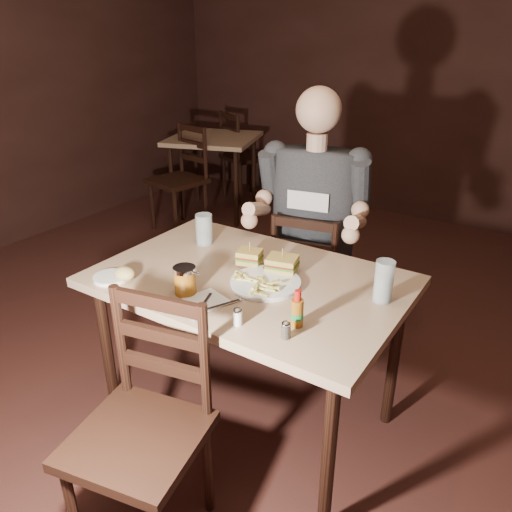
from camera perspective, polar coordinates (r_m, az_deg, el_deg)
The scene contains 24 objects.
room_shell at distance 1.70m, azimuth -4.00°, elevation 13.23°, with size 7.00×7.00×7.00m.
main_table at distance 2.15m, azimuth -0.73°, elevation -4.20°, with size 1.30×0.87×0.77m.
bg_table at distance 4.98m, azimuth -4.87°, elevation 12.43°, with size 1.01×1.01×0.77m.
chair_far at distance 2.85m, azimuth 6.25°, elevation -2.71°, with size 0.40×0.44×0.86m, color black, non-canonical shape.
chair_near at distance 1.85m, azimuth -13.44°, elevation -19.65°, with size 0.43×0.47×0.92m, color black, non-canonical shape.
bg_chair_far at distance 5.46m, azimuth -1.18°, elevation 11.31°, with size 0.43×0.47×0.93m, color black, non-canonical shape.
bg_chair_near at distance 4.62m, azimuth -8.99°, elevation 8.54°, with size 0.43×0.47×0.94m, color black, non-canonical shape.
diner at distance 2.60m, azimuth 6.46°, elevation 7.25°, with size 0.60×0.47×1.04m, color #333639, non-canonical shape.
dinner_plate at distance 2.05m, azimuth 1.09°, elevation -3.20°, with size 0.28×0.28×0.02m, color white.
sandwich_left at distance 2.19m, azimuth -0.73°, elevation 0.32°, with size 0.10×0.08×0.09m, color #D6B85D, non-canonical shape.
sandwich_right at distance 2.12m, azimuth 3.02°, elevation -0.30°, with size 0.13×0.10×0.11m, color #D6B85D, non-canonical shape.
fries_pile at distance 2.00m, azimuth -0.41°, elevation -3.01°, with size 0.25×0.18×0.04m, color #F6E86F, non-canonical shape.
ketchup_dollop at distance 2.15m, azimuth 1.37°, elevation -1.35°, with size 0.04×0.04×0.01m, color maroon.
glass_left at distance 2.43m, azimuth -5.95°, elevation 3.07°, with size 0.08×0.08×0.15m, color silver.
glass_right at distance 1.97m, azimuth 14.40°, elevation -2.81°, with size 0.07×0.07×0.17m, color silver.
hot_sauce at distance 1.76m, azimuth 4.74°, elevation -5.98°, with size 0.04×0.04×0.14m, color brown, non-canonical shape.
salt_shaker at distance 1.78m, azimuth -2.10°, elevation -6.96°, with size 0.03×0.03×0.06m, color white, non-canonical shape.
pepper_shaker at distance 1.71m, azimuth 3.43°, elevation -8.45°, with size 0.03×0.03×0.06m, color #38332D, non-canonical shape.
syrup_dispenser at distance 1.99m, azimuth -8.12°, elevation -2.76°, with size 0.09×0.09×0.12m, color brown, non-canonical shape.
napkin at distance 1.95m, azimuth -5.63°, elevation -5.09°, with size 0.15×0.14×0.00m, color white.
knife at distance 1.91m, azimuth -6.16°, elevation -5.72°, with size 0.01×0.20×0.00m, color silver.
fork at distance 1.91m, azimuth -3.93°, elevation -5.62°, with size 0.01×0.17×0.01m, color silver.
side_plate at distance 2.18m, azimuth -16.25°, elevation -2.45°, with size 0.14×0.14×0.01m, color white.
bread_roll at distance 2.13m, azimuth -14.79°, elevation -1.96°, with size 0.09×0.08×0.06m, color tan.
Camera 1 is at (1.01, -1.32, 1.74)m, focal length 35.00 mm.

